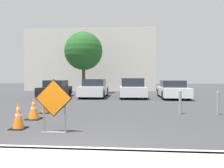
{
  "coord_description": "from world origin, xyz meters",
  "views": [
    {
      "loc": [
        1.11,
        -4.09,
        1.48
      ],
      "look_at": [
        0.19,
        6.97,
        1.2
      ],
      "focal_mm": 35.0,
      "sensor_mm": 36.0,
      "label": 1
    }
  ],
  "objects_px": {
    "traffic_cone_fifth": "(60,99)",
    "bollard_second": "(218,102)",
    "traffic_cone_third": "(45,104)",
    "road_closed_sign": "(54,103)",
    "bollard_nearest": "(180,102)",
    "traffic_cone_nearest": "(18,115)",
    "parked_car_third": "(132,89)",
    "parked_car_fourth": "(173,90)",
    "parked_car_nearest": "(56,89)",
    "traffic_cone_fourth": "(53,101)",
    "traffic_cone_second": "(34,109)",
    "parked_car_second": "(94,89)"
  },
  "relations": [
    {
      "from": "traffic_cone_fourth",
      "to": "traffic_cone_fifth",
      "type": "xyz_separation_m",
      "value": [
        -0.12,
        1.44,
        -0.01
      ]
    },
    {
      "from": "parked_car_third",
      "to": "parked_car_fourth",
      "type": "distance_m",
      "value": 3.03
    },
    {
      "from": "traffic_cone_second",
      "to": "parked_car_fourth",
      "type": "xyz_separation_m",
      "value": [
        6.68,
        9.14,
        0.24
      ]
    },
    {
      "from": "traffic_cone_nearest",
      "to": "parked_car_third",
      "type": "bearing_deg",
      "value": 72.48
    },
    {
      "from": "road_closed_sign",
      "to": "parked_car_second",
      "type": "distance_m",
      "value": 11.48
    },
    {
      "from": "traffic_cone_third",
      "to": "parked_car_nearest",
      "type": "relative_size",
      "value": 0.18
    },
    {
      "from": "traffic_cone_nearest",
      "to": "traffic_cone_fourth",
      "type": "xyz_separation_m",
      "value": [
        -0.5,
        4.22,
        -0.04
      ]
    },
    {
      "from": "traffic_cone_third",
      "to": "traffic_cone_nearest",
      "type": "bearing_deg",
      "value": -83.18
    },
    {
      "from": "parked_car_nearest",
      "to": "traffic_cone_second",
      "type": "bearing_deg",
      "value": 102.16
    },
    {
      "from": "traffic_cone_third",
      "to": "bollard_second",
      "type": "relative_size",
      "value": 0.81
    },
    {
      "from": "traffic_cone_fifth",
      "to": "parked_car_nearest",
      "type": "distance_m",
      "value": 5.36
    },
    {
      "from": "traffic_cone_third",
      "to": "bollard_nearest",
      "type": "xyz_separation_m",
      "value": [
        5.68,
        0.18,
        0.15
      ]
    },
    {
      "from": "road_closed_sign",
      "to": "traffic_cone_fifth",
      "type": "xyz_separation_m",
      "value": [
        -1.83,
        6.04,
        -0.46
      ]
    },
    {
      "from": "traffic_cone_third",
      "to": "parked_car_third",
      "type": "bearing_deg",
      "value": 64.66
    },
    {
      "from": "parked_car_third",
      "to": "bollard_second",
      "type": "height_order",
      "value": "parked_car_third"
    },
    {
      "from": "traffic_cone_fifth",
      "to": "bollard_nearest",
      "type": "height_order",
      "value": "bollard_nearest"
    },
    {
      "from": "road_closed_sign",
      "to": "traffic_cone_third",
      "type": "xyz_separation_m",
      "value": [
        -1.55,
        3.27,
        -0.43
      ]
    },
    {
      "from": "traffic_cone_second",
      "to": "traffic_cone_third",
      "type": "relative_size",
      "value": 1.02
    },
    {
      "from": "road_closed_sign",
      "to": "traffic_cone_third",
      "type": "height_order",
      "value": "road_closed_sign"
    },
    {
      "from": "parked_car_nearest",
      "to": "parked_car_third",
      "type": "height_order",
      "value": "parked_car_third"
    },
    {
      "from": "traffic_cone_second",
      "to": "traffic_cone_fifth",
      "type": "distance_m",
      "value": 4.17
    },
    {
      "from": "parked_car_fourth",
      "to": "bollard_second",
      "type": "relative_size",
      "value": 4.84
    },
    {
      "from": "road_closed_sign",
      "to": "traffic_cone_second",
      "type": "bearing_deg",
      "value": 127.11
    },
    {
      "from": "parked_car_fourth",
      "to": "traffic_cone_nearest",
      "type": "bearing_deg",
      "value": 60.05
    },
    {
      "from": "traffic_cone_nearest",
      "to": "parked_car_nearest",
      "type": "distance_m",
      "value": 10.96
    },
    {
      "from": "traffic_cone_nearest",
      "to": "parked_car_third",
      "type": "distance_m",
      "value": 11.43
    },
    {
      "from": "parked_car_fourth",
      "to": "bollard_nearest",
      "type": "xyz_separation_m",
      "value": [
        -1.13,
        -7.57,
        -0.1
      ]
    },
    {
      "from": "traffic_cone_third",
      "to": "traffic_cone_fourth",
      "type": "xyz_separation_m",
      "value": [
        -0.16,
        1.32,
        -0.02
      ]
    },
    {
      "from": "traffic_cone_third",
      "to": "parked_car_nearest",
      "type": "xyz_separation_m",
      "value": [
        -2.24,
        7.74,
        0.24
      ]
    },
    {
      "from": "traffic_cone_fourth",
      "to": "parked_car_fourth",
      "type": "xyz_separation_m",
      "value": [
        6.96,
        6.43,
        0.27
      ]
    },
    {
      "from": "traffic_cone_second",
      "to": "parked_car_second",
      "type": "height_order",
      "value": "parked_car_second"
    },
    {
      "from": "traffic_cone_second",
      "to": "traffic_cone_third",
      "type": "distance_m",
      "value": 1.39
    },
    {
      "from": "traffic_cone_fourth",
      "to": "bollard_nearest",
      "type": "bearing_deg",
      "value": -11.08
    },
    {
      "from": "traffic_cone_fifth",
      "to": "bollard_nearest",
      "type": "xyz_separation_m",
      "value": [
        5.96,
        -2.58,
        0.17
      ]
    },
    {
      "from": "road_closed_sign",
      "to": "parked_car_nearest",
      "type": "distance_m",
      "value": 11.65
    },
    {
      "from": "traffic_cone_third",
      "to": "bollard_second",
      "type": "bearing_deg",
      "value": 1.44
    },
    {
      "from": "parked_car_nearest",
      "to": "bollard_nearest",
      "type": "height_order",
      "value": "parked_car_nearest"
    },
    {
      "from": "traffic_cone_fifth",
      "to": "bollard_second",
      "type": "height_order",
      "value": "bollard_second"
    },
    {
      "from": "traffic_cone_fourth",
      "to": "road_closed_sign",
      "type": "bearing_deg",
      "value": -69.61
    },
    {
      "from": "road_closed_sign",
      "to": "traffic_cone_third",
      "type": "relative_size",
      "value": 1.88
    },
    {
      "from": "road_closed_sign",
      "to": "traffic_cone_fourth",
      "type": "xyz_separation_m",
      "value": [
        -1.71,
        4.6,
        -0.45
      ]
    },
    {
      "from": "bollard_second",
      "to": "traffic_cone_fourth",
      "type": "bearing_deg",
      "value": 171.15
    },
    {
      "from": "road_closed_sign",
      "to": "parked_car_third",
      "type": "xyz_separation_m",
      "value": [
        2.24,
        11.27,
        -0.12
      ]
    },
    {
      "from": "traffic_cone_nearest",
      "to": "traffic_cone_second",
      "type": "bearing_deg",
      "value": 98.37
    },
    {
      "from": "road_closed_sign",
      "to": "parked_car_fourth",
      "type": "xyz_separation_m",
      "value": [
        5.25,
        11.03,
        -0.19
      ]
    },
    {
      "from": "parked_car_third",
      "to": "road_closed_sign",
      "type": "bearing_deg",
      "value": 77.04
    },
    {
      "from": "parked_car_third",
      "to": "bollard_nearest",
      "type": "bearing_deg",
      "value": 101.85
    },
    {
      "from": "parked_car_second",
      "to": "traffic_cone_fifth",
      "type": "bearing_deg",
      "value": 78.27
    },
    {
      "from": "traffic_cone_nearest",
      "to": "traffic_cone_third",
      "type": "height_order",
      "value": "traffic_cone_nearest"
    },
    {
      "from": "traffic_cone_third",
      "to": "parked_car_third",
      "type": "relative_size",
      "value": 0.17
    }
  ]
}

